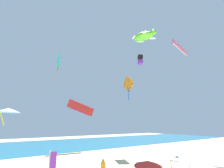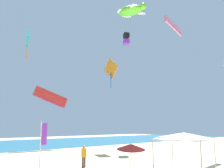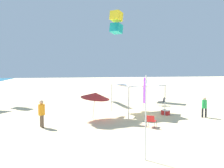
% 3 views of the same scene
% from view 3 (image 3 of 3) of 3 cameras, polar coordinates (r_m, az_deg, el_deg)
% --- Properties ---
extents(ground, '(120.00, 120.00, 0.10)m').
position_cam_3_polar(ground, '(19.69, 6.72, -7.48)').
color(ground, beige).
extents(canopy_tent, '(4.17, 3.94, 2.89)m').
position_cam_3_polar(canopy_tent, '(20.02, 5.91, 0.47)').
color(canopy_tent, '#B7B7BC').
rests_on(canopy_tent, ground).
extents(beach_umbrella, '(2.20, 2.19, 2.18)m').
position_cam_3_polar(beach_umbrella, '(17.85, -3.97, -2.72)').
color(beach_umbrella, silver).
rests_on(beach_umbrella, ground).
extents(folding_chair_facing_ocean, '(0.55, 0.63, 0.82)m').
position_cam_3_polar(folding_chair_facing_ocean, '(24.43, 11.86, -3.96)').
color(folding_chair_facing_ocean, black).
rests_on(folding_chair_facing_ocean, ground).
extents(folding_chair_right_of_tent, '(0.80, 0.77, 0.82)m').
position_cam_3_polar(folding_chair_right_of_tent, '(15.92, 9.25, -8.45)').
color(folding_chair_right_of_tent, black).
rests_on(folding_chair_right_of_tent, ground).
extents(cooler_box, '(0.74, 0.68, 0.40)m').
position_cam_3_polar(cooler_box, '(20.12, 12.54, -6.57)').
color(cooler_box, red).
rests_on(cooler_box, ground).
extents(banner_flag, '(0.36, 0.06, 3.60)m').
position_cam_3_polar(banner_flag, '(10.27, 7.88, -5.96)').
color(banner_flag, silver).
rests_on(banner_flag, ground).
extents(person_near_umbrella, '(0.45, 0.42, 1.79)m').
position_cam_3_polar(person_near_umbrella, '(16.25, -16.31, -6.24)').
color(person_near_umbrella, brown).
rests_on(person_near_umbrella, ground).
extents(person_watching_sky, '(0.38, 0.42, 1.58)m').
position_cam_3_polar(person_watching_sky, '(19.88, 21.00, -4.77)').
color(person_watching_sky, black).
rests_on(person_watching_sky, ground).
extents(kite_box_yellow, '(1.81, 1.79, 2.71)m').
position_cam_3_polar(kite_box_yellow, '(29.88, 1.03, 14.38)').
color(kite_box_yellow, yellow).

